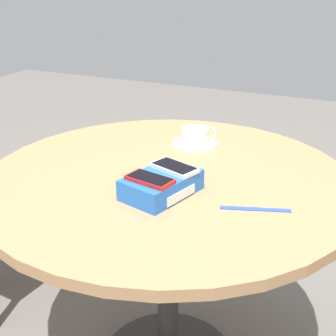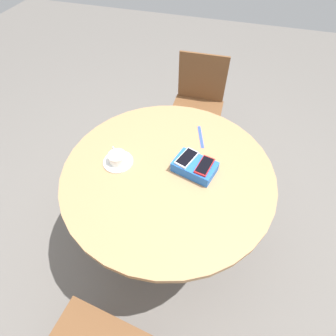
{
  "view_description": "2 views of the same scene",
  "coord_description": "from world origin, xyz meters",
  "px_view_note": "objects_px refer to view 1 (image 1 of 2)",
  "views": [
    {
      "loc": [
        -1.16,
        -0.53,
        1.3
      ],
      "look_at": [
        0.0,
        0.0,
        0.76
      ],
      "focal_mm": 50.0,
      "sensor_mm": 36.0,
      "label": 1
    },
    {
      "loc": [
        -0.24,
        0.82,
        1.78
      ],
      "look_at": [
        0.0,
        0.0,
        0.76
      ],
      "focal_mm": 28.0,
      "sensor_mm": 36.0,
      "label": 2
    }
  ],
  "objects_px": {
    "phone_red": "(150,179)",
    "lanyard_strap": "(255,209)",
    "phone_box": "(161,185)",
    "coffee_cup": "(196,135)",
    "phone_white": "(174,168)",
    "saucer": "(195,144)",
    "round_table": "(168,209)"
  },
  "relations": [
    {
      "from": "phone_red",
      "to": "lanyard_strap",
      "type": "height_order",
      "value": "phone_red"
    },
    {
      "from": "saucer",
      "to": "phone_red",
      "type": "bearing_deg",
      "value": -173.64
    },
    {
      "from": "phone_box",
      "to": "phone_red",
      "type": "distance_m",
      "value": 0.06
    },
    {
      "from": "lanyard_strap",
      "to": "coffee_cup",
      "type": "bearing_deg",
      "value": 39.24
    },
    {
      "from": "phone_red",
      "to": "saucer",
      "type": "distance_m",
      "value": 0.45
    },
    {
      "from": "phone_white",
      "to": "coffee_cup",
      "type": "relative_size",
      "value": 1.33
    },
    {
      "from": "phone_white",
      "to": "coffee_cup",
      "type": "height_order",
      "value": "phone_white"
    },
    {
      "from": "phone_red",
      "to": "lanyard_strap",
      "type": "distance_m",
      "value": 0.28
    },
    {
      "from": "phone_red",
      "to": "phone_white",
      "type": "relative_size",
      "value": 0.93
    },
    {
      "from": "saucer",
      "to": "lanyard_strap",
      "type": "bearing_deg",
      "value": -140.39
    },
    {
      "from": "lanyard_strap",
      "to": "phone_red",
      "type": "bearing_deg",
      "value": 104.46
    },
    {
      "from": "round_table",
      "to": "phone_red",
      "type": "bearing_deg",
      "value": -170.45
    },
    {
      "from": "phone_box",
      "to": "lanyard_strap",
      "type": "xyz_separation_m",
      "value": [
        0.02,
        -0.25,
        -0.03
      ]
    },
    {
      "from": "phone_red",
      "to": "saucer",
      "type": "xyz_separation_m",
      "value": [
        0.45,
        0.05,
        -0.06
      ]
    },
    {
      "from": "saucer",
      "to": "lanyard_strap",
      "type": "height_order",
      "value": "saucer"
    },
    {
      "from": "phone_white",
      "to": "lanyard_strap",
      "type": "relative_size",
      "value": 0.8
    },
    {
      "from": "saucer",
      "to": "phone_box",
      "type": "bearing_deg",
      "value": -171.51
    },
    {
      "from": "phone_box",
      "to": "lanyard_strap",
      "type": "distance_m",
      "value": 0.26
    },
    {
      "from": "phone_red",
      "to": "phone_box",
      "type": "bearing_deg",
      "value": -10.92
    },
    {
      "from": "coffee_cup",
      "to": "phone_white",
      "type": "bearing_deg",
      "value": -168.22
    },
    {
      "from": "phone_box",
      "to": "coffee_cup",
      "type": "xyz_separation_m",
      "value": [
        0.4,
        0.06,
        0.01
      ]
    },
    {
      "from": "lanyard_strap",
      "to": "phone_white",
      "type": "bearing_deg",
      "value": 83.1
    },
    {
      "from": "phone_box",
      "to": "saucer",
      "type": "distance_m",
      "value": 0.4
    },
    {
      "from": "round_table",
      "to": "saucer",
      "type": "distance_m",
      "value": 0.29
    },
    {
      "from": "round_table",
      "to": "phone_white",
      "type": "bearing_deg",
      "value": -145.59
    },
    {
      "from": "coffee_cup",
      "to": "lanyard_strap",
      "type": "relative_size",
      "value": 0.6
    },
    {
      "from": "round_table",
      "to": "coffee_cup",
      "type": "relative_size",
      "value": 10.14
    },
    {
      "from": "phone_white",
      "to": "round_table",
      "type": "bearing_deg",
      "value": 34.41
    },
    {
      "from": "coffee_cup",
      "to": "round_table",
      "type": "bearing_deg",
      "value": -176.33
    },
    {
      "from": "phone_box",
      "to": "lanyard_strap",
      "type": "height_order",
      "value": "phone_box"
    },
    {
      "from": "phone_box",
      "to": "lanyard_strap",
      "type": "relative_size",
      "value": 1.32
    },
    {
      "from": "coffee_cup",
      "to": "lanyard_strap",
      "type": "distance_m",
      "value": 0.49
    }
  ]
}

